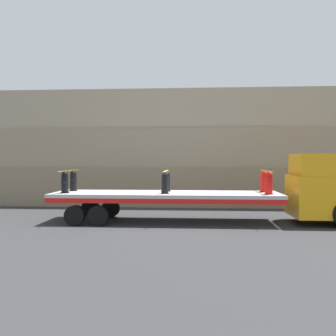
# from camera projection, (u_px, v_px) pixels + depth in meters

# --- Properties ---
(ground_plane) EXTENTS (120.00, 120.00, 0.00)m
(ground_plane) POSITION_uv_depth(u_px,v_px,m) (166.00, 222.00, 16.29)
(ground_plane) COLOR #2D2D30
(rock_cliff) EXTENTS (60.00, 3.30, 6.77)m
(rock_cliff) POSITION_uv_depth(u_px,v_px,m) (174.00, 148.00, 22.59)
(rock_cliff) COLOR #84755B
(rock_cliff) RESTS_ON ground_plane
(truck_cab) EXTENTS (2.73, 2.57, 2.95)m
(truck_cab) POSITION_uv_depth(u_px,v_px,m) (326.00, 189.00, 15.79)
(truck_cab) COLOR orange
(truck_cab) RESTS_ON ground_plane
(flatbed_trailer) EXTENTS (9.80, 2.67, 1.28)m
(flatbed_trailer) POSITION_uv_depth(u_px,v_px,m) (153.00, 197.00, 16.31)
(flatbed_trailer) COLOR #B2B2B7
(flatbed_trailer) RESTS_ON ground_plane
(fire_hydrant_black_near_0) EXTENTS (0.37, 0.54, 0.94)m
(fire_hydrant_black_near_0) POSITION_uv_depth(u_px,v_px,m) (65.00, 182.00, 15.99)
(fire_hydrant_black_near_0) COLOR black
(fire_hydrant_black_near_0) RESTS_ON flatbed_trailer
(fire_hydrant_black_far_0) EXTENTS (0.37, 0.54, 0.94)m
(fire_hydrant_black_far_0) POSITION_uv_depth(u_px,v_px,m) (73.00, 181.00, 17.12)
(fire_hydrant_black_far_0) COLOR black
(fire_hydrant_black_far_0) RESTS_ON flatbed_trailer
(fire_hydrant_black_near_1) EXTENTS (0.37, 0.54, 0.94)m
(fire_hydrant_black_near_1) POSITION_uv_depth(u_px,v_px,m) (165.00, 183.00, 15.69)
(fire_hydrant_black_near_1) COLOR black
(fire_hydrant_black_near_1) RESTS_ON flatbed_trailer
(fire_hydrant_black_far_1) EXTENTS (0.37, 0.54, 0.94)m
(fire_hydrant_black_far_1) POSITION_uv_depth(u_px,v_px,m) (167.00, 181.00, 16.82)
(fire_hydrant_black_far_1) COLOR black
(fire_hydrant_black_far_1) RESTS_ON flatbed_trailer
(fire_hydrant_red_near_2) EXTENTS (0.37, 0.54, 0.94)m
(fire_hydrant_red_near_2) POSITION_uv_depth(u_px,v_px,m) (269.00, 183.00, 15.39)
(fire_hydrant_red_near_2) COLOR red
(fire_hydrant_red_near_2) RESTS_ON flatbed_trailer
(fire_hydrant_red_far_2) EXTENTS (0.37, 0.54, 0.94)m
(fire_hydrant_red_far_2) POSITION_uv_depth(u_px,v_px,m) (264.00, 182.00, 16.52)
(fire_hydrant_red_far_2) COLOR red
(fire_hydrant_red_far_2) RESTS_ON flatbed_trailer
(cargo_strap_rear) EXTENTS (0.05, 2.78, 0.01)m
(cargo_strap_rear) POSITION_uv_depth(u_px,v_px,m) (69.00, 171.00, 16.54)
(cargo_strap_rear) COLOR yellow
(cargo_strap_rear) RESTS_ON fire_hydrant_black_near_0
(cargo_strap_middle) EXTENTS (0.05, 2.78, 0.01)m
(cargo_strap_middle) POSITION_uv_depth(u_px,v_px,m) (166.00, 171.00, 16.24)
(cargo_strap_middle) COLOR yellow
(cargo_strap_middle) RESTS_ON fire_hydrant_black_near_1
(cargo_strap_front) EXTENTS (0.05, 2.78, 0.01)m
(cargo_strap_front) POSITION_uv_depth(u_px,v_px,m) (266.00, 171.00, 15.95)
(cargo_strap_front) COLOR yellow
(cargo_strap_front) RESTS_ON fire_hydrant_red_near_2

